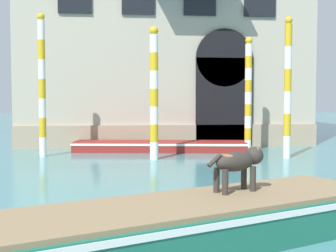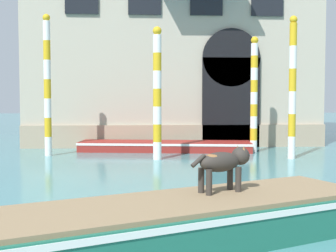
# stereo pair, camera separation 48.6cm
# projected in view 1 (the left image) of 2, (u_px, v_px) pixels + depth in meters

# --- Properties ---
(boat_foreground) EXTENTS (6.38, 3.99, 0.58)m
(boat_foreground) POSITION_uv_depth(u_px,v_px,m) (182.00, 223.00, 6.07)
(boat_foreground) COLOR #1E6651
(boat_foreground) RESTS_ON ground_plane
(dog_on_deck) EXTENTS (0.91, 0.56, 0.65)m
(dog_on_deck) POSITION_uv_depth(u_px,v_px,m) (239.00, 162.00, 6.72)
(dog_on_deck) COLOR #332D28
(dog_on_deck) RESTS_ON boat_foreground
(boat_moored_near_palazzo) EXTENTS (6.31, 2.18, 0.35)m
(boat_moored_near_palazzo) POSITION_uv_depth(u_px,v_px,m) (160.00, 146.00, 16.89)
(boat_moored_near_palazzo) COLOR maroon
(boat_moored_near_palazzo) RESTS_ON ground_plane
(mooring_pole_0) EXTENTS (0.27, 0.27, 4.12)m
(mooring_pole_0) POSITION_uv_depth(u_px,v_px,m) (154.00, 93.00, 14.47)
(mooring_pole_0) COLOR white
(mooring_pole_0) RESTS_ON ground_plane
(mooring_pole_1) EXTENTS (0.24, 0.24, 4.67)m
(mooring_pole_1) POSITION_uv_depth(u_px,v_px,m) (42.00, 85.00, 15.24)
(mooring_pole_1) COLOR white
(mooring_pole_1) RESTS_ON ground_plane
(mooring_pole_2) EXTENTS (0.24, 0.24, 4.48)m
(mooring_pole_2) POSITION_uv_depth(u_px,v_px,m) (288.00, 87.00, 14.81)
(mooring_pole_2) COLOR white
(mooring_pole_2) RESTS_ON ground_plane
(mooring_pole_3) EXTENTS (0.26, 0.26, 4.07)m
(mooring_pole_3) POSITION_uv_depth(u_px,v_px,m) (248.00, 94.00, 16.57)
(mooring_pole_3) COLOR white
(mooring_pole_3) RESTS_ON ground_plane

